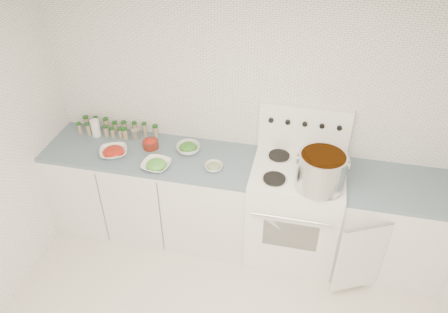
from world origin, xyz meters
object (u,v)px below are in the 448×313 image
stock_pot (321,169)px  bowl_snowpea (156,165)px  stove (294,209)px  bowl_tomato (114,152)px

stock_pot → bowl_snowpea: 1.34m
stove → bowl_tomato: bearing=-176.4°
bowl_tomato → bowl_snowpea: same height
stock_pot → bowl_tomato: 1.76m
stove → bowl_tomato: size_ratio=4.38×
bowl_tomato → stock_pot: bearing=-2.7°
stock_pot → bowl_tomato: (-1.75, 0.08, -0.17)m
stock_pot → bowl_tomato: bearing=177.3°
bowl_tomato → bowl_snowpea: (0.42, -0.10, -0.00)m
stove → stock_pot: 0.65m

